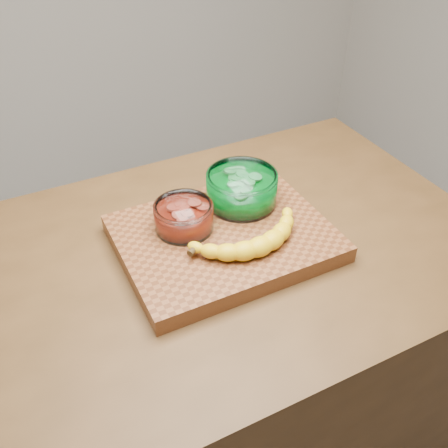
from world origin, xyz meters
name	(u,v)px	position (x,y,z in m)	size (l,w,h in m)	color
ground	(224,448)	(0.00, 0.00, 0.00)	(3.50, 3.50, 0.00)	#59595E
counter	(224,367)	(0.00, 0.00, 0.45)	(1.20, 0.80, 0.90)	#4C3016
cutting_board	(224,238)	(0.00, 0.00, 0.92)	(0.45, 0.35, 0.04)	brown
bowl_red	(184,217)	(-0.07, 0.05, 0.97)	(0.13, 0.13, 0.06)	white
bowl_green	(242,189)	(0.08, 0.08, 0.98)	(0.16, 0.16, 0.08)	white
banana	(250,237)	(0.03, -0.06, 0.96)	(0.29, 0.13, 0.04)	yellow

